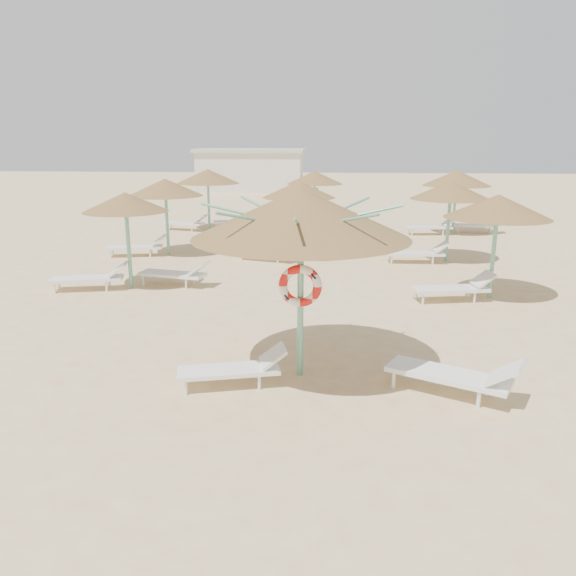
{
  "coord_description": "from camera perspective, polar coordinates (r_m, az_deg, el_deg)",
  "views": [
    {
      "loc": [
        0.36,
        -9.55,
        4.04
      ],
      "look_at": [
        -0.43,
        0.68,
        1.3
      ],
      "focal_mm": 35.0,
      "sensor_mm": 36.0,
      "label": 1
    }
  ],
  "objects": [
    {
      "name": "palapa_field",
      "position": [
        20.06,
        6.62,
        9.89
      ],
      "size": [
        18.86,
        13.96,
        2.73
      ],
      "color": "#67B398",
      "rests_on": "ground"
    },
    {
      "name": "lounger_main_b",
      "position": [
        9.52,
        16.78,
        -8.44
      ],
      "size": [
        2.15,
        1.52,
        0.76
      ],
      "rotation": [
        0.0,
        0.0,
        -0.48
      ],
      "color": "white",
      "rests_on": "ground"
    },
    {
      "name": "service_hut",
      "position": [
        45.06,
        -3.81,
        11.88
      ],
      "size": [
        8.4,
        4.4,
        3.25
      ],
      "color": "silver",
      "rests_on": "ground"
    },
    {
      "name": "lounger_main_a",
      "position": [
        9.53,
        -5.32,
        -8.12
      ],
      "size": [
        1.9,
        0.97,
        0.66
      ],
      "rotation": [
        0.0,
        0.0,
        0.25
      ],
      "color": "white",
      "rests_on": "ground"
    },
    {
      "name": "ground",
      "position": [
        10.37,
        2.09,
        -7.97
      ],
      "size": [
        120.0,
        120.0,
        0.0
      ],
      "primitive_type": "plane",
      "color": "#E0C988",
      "rests_on": "ground"
    },
    {
      "name": "main_palapa",
      "position": [
        9.27,
        1.32,
        7.51
      ],
      "size": [
        3.64,
        3.64,
        3.26
      ],
      "color": "#67B398",
      "rests_on": "ground"
    }
  ]
}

